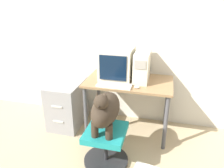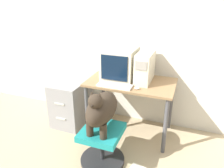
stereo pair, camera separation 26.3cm
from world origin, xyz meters
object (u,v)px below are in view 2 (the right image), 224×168
(keyboard, at_px, (115,85))
(crt_monitor, at_px, (120,63))
(office_chair, at_px, (102,144))
(filing_cabinet, at_px, (72,102))
(pc_tower, at_px, (145,67))
(dog, at_px, (101,109))

(keyboard, bearing_deg, crt_monitor, 97.13)
(office_chair, bearing_deg, crt_monitor, 94.29)
(office_chair, height_order, filing_cabinet, filing_cabinet)
(crt_monitor, xyz_separation_m, pc_tower, (0.34, -0.00, -0.01))
(pc_tower, xyz_separation_m, dog, (-0.28, -0.78, -0.26))
(pc_tower, bearing_deg, office_chair, -110.03)
(crt_monitor, distance_m, office_chair, 1.08)
(filing_cabinet, bearing_deg, keyboard, -14.54)
(pc_tower, relative_size, office_chair, 0.91)
(crt_monitor, relative_size, filing_cabinet, 0.70)
(keyboard, relative_size, dog, 0.75)
(keyboard, bearing_deg, office_chair, -87.70)
(crt_monitor, xyz_separation_m, dog, (0.06, -0.78, -0.28))
(office_chair, bearing_deg, pc_tower, 69.97)
(keyboard, distance_m, office_chair, 0.72)
(dog, distance_m, filing_cabinet, 1.09)
(pc_tower, relative_size, filing_cabinet, 0.71)
(keyboard, height_order, office_chair, keyboard)
(pc_tower, height_order, dog, pc_tower)
(office_chair, xyz_separation_m, filing_cabinet, (-0.78, 0.66, 0.09))
(crt_monitor, relative_size, office_chair, 0.89)
(keyboard, xyz_separation_m, filing_cabinet, (-0.76, 0.20, -0.46))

